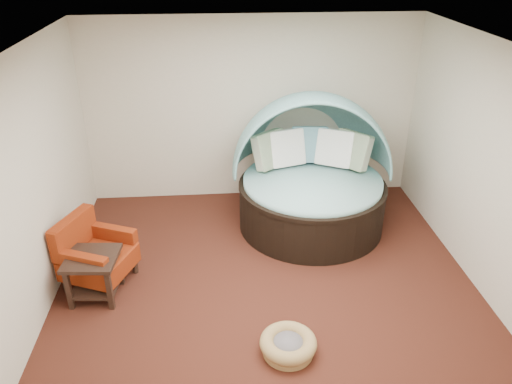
{
  "coord_description": "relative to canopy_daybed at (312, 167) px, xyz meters",
  "views": [
    {
      "loc": [
        -0.53,
        -4.75,
        3.78
      ],
      "look_at": [
        -0.09,
        0.6,
        0.99
      ],
      "focal_mm": 35.0,
      "sensor_mm": 36.0,
      "label": 1
    }
  ],
  "objects": [
    {
      "name": "canopy_daybed",
      "position": [
        0.0,
        0.0,
        0.0
      ],
      "size": [
        2.34,
        2.23,
        1.89
      ],
      "rotation": [
        0.0,
        0.0,
        -0.09
      ],
      "color": "black",
      "rests_on": "floor"
    },
    {
      "name": "red_armchair",
      "position": [
        -2.83,
        -1.21,
        -0.48
      ],
      "size": [
        0.96,
        0.96,
        0.86
      ],
      "rotation": [
        0.0,
        0.0,
        -0.39
      ],
      "color": "black",
      "rests_on": "floor"
    },
    {
      "name": "wall_left",
      "position": [
        -3.28,
        -1.53,
        0.52
      ],
      "size": [
        0.0,
        5.0,
        5.0
      ],
      "primitive_type": "plane",
      "rotation": [
        1.57,
        0.0,
        1.57
      ],
      "color": "beige",
      "rests_on": "floor"
    },
    {
      "name": "pet_basket",
      "position": [
        -0.68,
        -2.57,
        -0.77
      ],
      "size": [
        0.69,
        0.69,
        0.2
      ],
      "rotation": [
        0.0,
        0.0,
        -0.21
      ],
      "color": "olive",
      "rests_on": "floor"
    },
    {
      "name": "wall_back",
      "position": [
        -0.78,
        0.97,
        0.52
      ],
      "size": [
        5.0,
        0.0,
        5.0
      ],
      "primitive_type": "plane",
      "rotation": [
        1.57,
        0.0,
        0.0
      ],
      "color": "beige",
      "rests_on": "floor"
    },
    {
      "name": "floor",
      "position": [
        -0.78,
        -1.53,
        -0.88
      ],
      "size": [
        5.0,
        5.0,
        0.0
      ],
      "primitive_type": "plane",
      "color": "#4A1D15",
      "rests_on": "ground"
    },
    {
      "name": "ceiling",
      "position": [
        -0.78,
        -1.53,
        1.92
      ],
      "size": [
        5.0,
        5.0,
        0.0
      ],
      "primitive_type": "plane",
      "rotation": [
        3.14,
        0.0,
        0.0
      ],
      "color": "white",
      "rests_on": "wall_back"
    },
    {
      "name": "wall_front",
      "position": [
        -0.78,
        -4.03,
        0.52
      ],
      "size": [
        5.0,
        0.0,
        5.0
      ],
      "primitive_type": "plane",
      "rotation": [
        -1.57,
        0.0,
        0.0
      ],
      "color": "beige",
      "rests_on": "floor"
    },
    {
      "name": "side_table",
      "position": [
        -2.78,
        -1.49,
        -0.52
      ],
      "size": [
        0.62,
        0.62,
        0.55
      ],
      "rotation": [
        0.0,
        0.0,
        -0.09
      ],
      "color": "black",
      "rests_on": "floor"
    },
    {
      "name": "wall_right",
      "position": [
        1.72,
        -1.53,
        0.52
      ],
      "size": [
        0.0,
        5.0,
        5.0
      ],
      "primitive_type": "plane",
      "rotation": [
        1.57,
        0.0,
        -1.57
      ],
      "color": "beige",
      "rests_on": "floor"
    }
  ]
}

